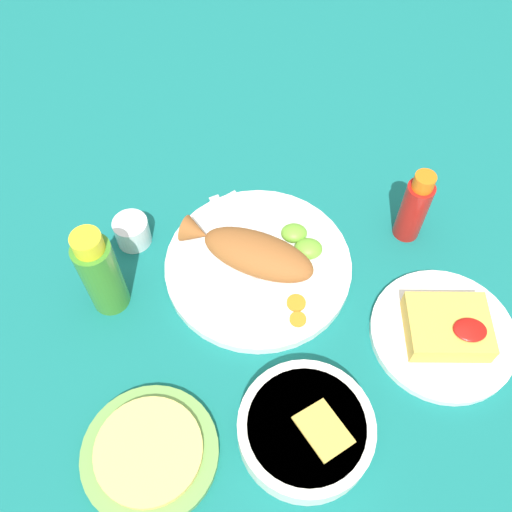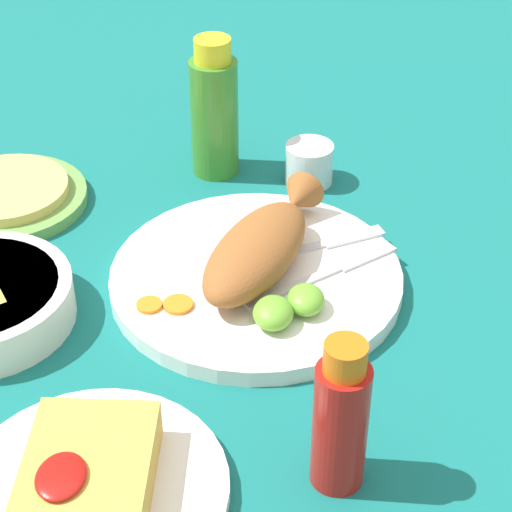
{
  "view_description": "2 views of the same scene",
  "coord_description": "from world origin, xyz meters",
  "px_view_note": "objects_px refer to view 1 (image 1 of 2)",
  "views": [
    {
      "loc": [
        0.0,
        -0.49,
        0.79
      ],
      "look_at": [
        0.0,
        0.0,
        0.04
      ],
      "focal_mm": 40.0,
      "sensor_mm": 36.0,
      "label": 1
    },
    {
      "loc": [
        0.76,
        0.03,
        0.59
      ],
      "look_at": [
        0.0,
        0.0,
        0.04
      ],
      "focal_mm": 65.0,
      "sensor_mm": 36.0,
      "label": 2
    }
  ],
  "objects_px": {
    "hot_sauce_bottle_green": "(98,273)",
    "tortilla_plate": "(148,453)",
    "fried_fish": "(249,252)",
    "side_plate_fries": "(440,334)",
    "fork_near": "(229,231)",
    "salt_cup": "(130,233)",
    "guacamole_bowl": "(303,429)",
    "fork_far": "(255,223)",
    "hot_sauce_bottle_red": "(412,208)",
    "main_plate": "(256,266)"
  },
  "relations": [
    {
      "from": "main_plate",
      "to": "fork_far",
      "type": "relative_size",
      "value": 1.91
    },
    {
      "from": "hot_sauce_bottle_red",
      "to": "fried_fish",
      "type": "bearing_deg",
      "value": -164.74
    },
    {
      "from": "fork_far",
      "to": "hot_sauce_bottle_red",
      "type": "height_order",
      "value": "hot_sauce_bottle_red"
    },
    {
      "from": "guacamole_bowl",
      "to": "hot_sauce_bottle_red",
      "type": "bearing_deg",
      "value": 61.71
    },
    {
      "from": "fried_fish",
      "to": "fork_near",
      "type": "distance_m",
      "value": 0.07
    },
    {
      "from": "fork_near",
      "to": "salt_cup",
      "type": "bearing_deg",
      "value": 67.79
    },
    {
      "from": "guacamole_bowl",
      "to": "tortilla_plate",
      "type": "height_order",
      "value": "guacamole_bowl"
    },
    {
      "from": "tortilla_plate",
      "to": "fried_fish",
      "type": "bearing_deg",
      "value": 66.13
    },
    {
      "from": "fork_far",
      "to": "hot_sauce_bottle_green",
      "type": "xyz_separation_m",
      "value": [
        -0.23,
        -0.14,
        0.06
      ]
    },
    {
      "from": "fork_far",
      "to": "salt_cup",
      "type": "xyz_separation_m",
      "value": [
        -0.21,
        -0.02,
        0.0
      ]
    },
    {
      "from": "fried_fish",
      "to": "salt_cup",
      "type": "xyz_separation_m",
      "value": [
        -0.2,
        0.05,
        -0.02
      ]
    },
    {
      "from": "fried_fish",
      "to": "guacamole_bowl",
      "type": "bearing_deg",
      "value": -51.82
    },
    {
      "from": "fried_fish",
      "to": "guacamole_bowl",
      "type": "relative_size",
      "value": 1.24
    },
    {
      "from": "fork_near",
      "to": "hot_sauce_bottle_red",
      "type": "distance_m",
      "value": 0.3
    },
    {
      "from": "tortilla_plate",
      "to": "hot_sauce_bottle_green",
      "type": "bearing_deg",
      "value": 110.08
    },
    {
      "from": "fork_far",
      "to": "fork_near",
      "type": "bearing_deg",
      "value": 74.75
    },
    {
      "from": "fork_far",
      "to": "guacamole_bowl",
      "type": "bearing_deg",
      "value": 155.28
    },
    {
      "from": "fork_near",
      "to": "tortilla_plate",
      "type": "height_order",
      "value": "fork_near"
    },
    {
      "from": "fork_near",
      "to": "guacamole_bowl",
      "type": "height_order",
      "value": "guacamole_bowl"
    },
    {
      "from": "hot_sauce_bottle_red",
      "to": "side_plate_fries",
      "type": "xyz_separation_m",
      "value": [
        0.03,
        -0.19,
        -0.06
      ]
    },
    {
      "from": "hot_sauce_bottle_green",
      "to": "tortilla_plate",
      "type": "height_order",
      "value": "hot_sauce_bottle_green"
    },
    {
      "from": "fried_fish",
      "to": "hot_sauce_bottle_red",
      "type": "distance_m",
      "value": 0.27
    },
    {
      "from": "fried_fish",
      "to": "side_plate_fries",
      "type": "distance_m",
      "value": 0.32
    },
    {
      "from": "hot_sauce_bottle_green",
      "to": "tortilla_plate",
      "type": "distance_m",
      "value": 0.26
    },
    {
      "from": "fork_near",
      "to": "hot_sauce_bottle_green",
      "type": "distance_m",
      "value": 0.23
    },
    {
      "from": "fork_far",
      "to": "tortilla_plate",
      "type": "relative_size",
      "value": 0.85
    },
    {
      "from": "main_plate",
      "to": "salt_cup",
      "type": "bearing_deg",
      "value": 165.1
    },
    {
      "from": "salt_cup",
      "to": "guacamole_bowl",
      "type": "xyz_separation_m",
      "value": [
        0.27,
        -0.32,
        0.0
      ]
    },
    {
      "from": "fork_far",
      "to": "tortilla_plate",
      "type": "height_order",
      "value": "fork_far"
    },
    {
      "from": "fried_fish",
      "to": "fork_near",
      "type": "relative_size",
      "value": 1.31
    },
    {
      "from": "fork_far",
      "to": "guacamole_bowl",
      "type": "height_order",
      "value": "guacamole_bowl"
    },
    {
      "from": "hot_sauce_bottle_red",
      "to": "salt_cup",
      "type": "distance_m",
      "value": 0.46
    },
    {
      "from": "salt_cup",
      "to": "guacamole_bowl",
      "type": "height_order",
      "value": "guacamole_bowl"
    },
    {
      "from": "salt_cup",
      "to": "guacamole_bowl",
      "type": "relative_size",
      "value": 0.31
    },
    {
      "from": "main_plate",
      "to": "fried_fish",
      "type": "relative_size",
      "value": 1.32
    },
    {
      "from": "fork_far",
      "to": "hot_sauce_bottle_green",
      "type": "distance_m",
      "value": 0.27
    },
    {
      "from": "main_plate",
      "to": "guacamole_bowl",
      "type": "distance_m",
      "value": 0.28
    },
    {
      "from": "fried_fish",
      "to": "hot_sauce_bottle_red",
      "type": "bearing_deg",
      "value": 37.84
    },
    {
      "from": "fried_fish",
      "to": "fork_far",
      "type": "xyz_separation_m",
      "value": [
        0.01,
        0.07,
        -0.02
      ]
    },
    {
      "from": "fork_near",
      "to": "fork_far",
      "type": "relative_size",
      "value": 1.1
    },
    {
      "from": "fork_far",
      "to": "hot_sauce_bottle_green",
      "type": "height_order",
      "value": "hot_sauce_bottle_green"
    },
    {
      "from": "hot_sauce_bottle_red",
      "to": "salt_cup",
      "type": "relative_size",
      "value": 2.48
    },
    {
      "from": "main_plate",
      "to": "hot_sauce_bottle_green",
      "type": "bearing_deg",
      "value": -165.66
    },
    {
      "from": "hot_sauce_bottle_red",
      "to": "hot_sauce_bottle_green",
      "type": "distance_m",
      "value": 0.5
    },
    {
      "from": "hot_sauce_bottle_red",
      "to": "salt_cup",
      "type": "height_order",
      "value": "hot_sauce_bottle_red"
    },
    {
      "from": "main_plate",
      "to": "fork_near",
      "type": "relative_size",
      "value": 1.73
    },
    {
      "from": "salt_cup",
      "to": "guacamole_bowl",
      "type": "distance_m",
      "value": 0.43
    },
    {
      "from": "fork_near",
      "to": "hot_sauce_bottle_red",
      "type": "bearing_deg",
      "value": -111.73
    },
    {
      "from": "fried_fish",
      "to": "salt_cup",
      "type": "relative_size",
      "value": 3.95
    },
    {
      "from": "main_plate",
      "to": "fried_fish",
      "type": "xyz_separation_m",
      "value": [
        -0.01,
        0.0,
        0.03
      ]
    }
  ]
}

